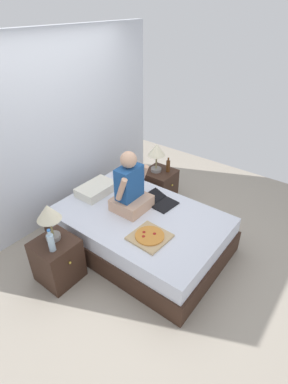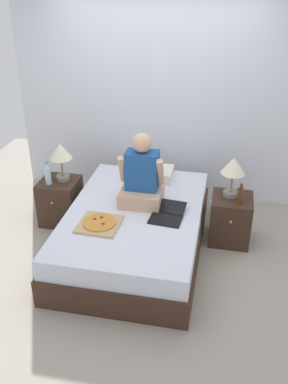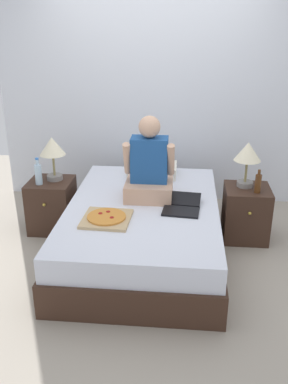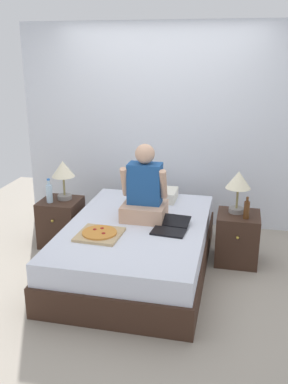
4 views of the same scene
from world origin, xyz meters
TOP-DOWN VIEW (x-y plane):
  - ground_plane at (0.00, 0.00)m, footprint 5.64×5.64m
  - wall_back at (0.00, 1.42)m, footprint 3.64×0.12m
  - bed at (0.00, 0.00)m, footprint 1.41×2.12m
  - nightstand_left at (-1.00, 0.41)m, footprint 0.44×0.47m
  - lamp_on_left_nightstand at (-0.96, 0.46)m, footprint 0.26×0.26m
  - water_bottle at (-1.08, 0.32)m, footprint 0.07×0.07m
  - nightstand_right at (1.00, 0.41)m, footprint 0.44×0.47m
  - lamp_on_right_nightstand at (0.97, 0.46)m, footprint 0.26×0.26m
  - beer_bottle at (1.07, 0.31)m, footprint 0.06×0.06m
  - pillow at (0.02, 0.78)m, footprint 0.52×0.34m
  - person_seated at (0.04, 0.18)m, footprint 0.47×0.40m
  - laptop at (0.35, -0.07)m, footprint 0.35×0.44m
  - pizza_box at (-0.28, -0.35)m, footprint 0.42×0.42m

SIDE VIEW (x-z plane):
  - ground_plane at x=0.00m, z-range 0.00..0.00m
  - bed at x=0.00m, z-range 0.00..0.50m
  - nightstand_left at x=-1.00m, z-range 0.00..0.54m
  - nightstand_right at x=1.00m, z-range 0.00..0.54m
  - pizza_box at x=-0.28m, z-range 0.50..0.55m
  - laptop at x=0.35m, z-range 0.49..0.56m
  - pillow at x=0.02m, z-range 0.50..0.62m
  - beer_bottle at x=1.07m, z-range 0.52..0.75m
  - water_bottle at x=-1.08m, z-range 0.51..0.79m
  - person_seated at x=0.04m, z-range 0.40..1.18m
  - lamp_on_left_nightstand at x=-0.96m, z-range 0.64..1.09m
  - lamp_on_right_nightstand at x=0.97m, z-range 0.64..1.09m
  - wall_back at x=0.00m, z-range 0.00..2.50m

